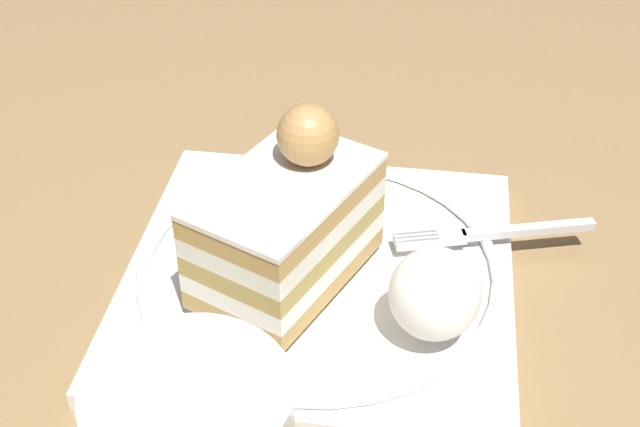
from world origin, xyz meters
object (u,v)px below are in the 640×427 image
object	(u,v)px
dessert_plate	(320,269)
fork	(489,233)
cake_slice	(287,222)
whipped_cream_dollop	(435,294)

from	to	relation	value
dessert_plate	fork	size ratio (longest dim) A/B	1.90
dessert_plate	cake_slice	distance (m)	0.05
dessert_plate	fork	bearing A→B (deg)	16.68
dessert_plate	cake_slice	size ratio (longest dim) A/B	1.85
fork	cake_slice	bearing A→B (deg)	-158.96
dessert_plate	whipped_cream_dollop	distance (m)	0.08
whipped_cream_dollop	fork	xyz separation A→B (m)	(0.03, 0.08, -0.02)
dessert_plate	fork	world-z (taller)	fork
cake_slice	whipped_cream_dollop	distance (m)	0.08
dessert_plate	whipped_cream_dollop	world-z (taller)	whipped_cream_dollop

